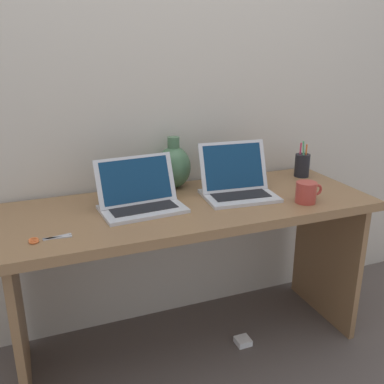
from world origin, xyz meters
name	(u,v)px	position (x,y,z in m)	size (l,w,h in m)	color
ground_plane	(192,344)	(0.00, 0.00, 0.00)	(6.00, 6.00, 0.00)	#564C47
back_wall	(166,85)	(0.00, 0.33, 1.20)	(4.40, 0.04, 2.40)	beige
desk	(192,235)	(0.00, 0.00, 0.58)	(1.58, 0.59, 0.73)	olive
laptop_left	(140,196)	(-0.22, 0.02, 0.79)	(0.35, 0.24, 0.21)	silver
laptop_right	(236,182)	(0.22, 0.03, 0.79)	(0.33, 0.27, 0.23)	silver
green_vase	(174,166)	(0.00, 0.23, 0.83)	(0.16, 0.16, 0.24)	#47704C
coffee_mug	(306,192)	(0.46, -0.17, 0.78)	(0.13, 0.09, 0.09)	#B23D33
pen_cup	(302,165)	(0.67, 0.16, 0.79)	(0.08, 0.08, 0.19)	black
scissors	(42,239)	(-0.62, -0.16, 0.74)	(0.15, 0.05, 0.01)	#B7B7BC
power_brick	(243,341)	(0.23, -0.09, 0.01)	(0.07, 0.07, 0.03)	white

